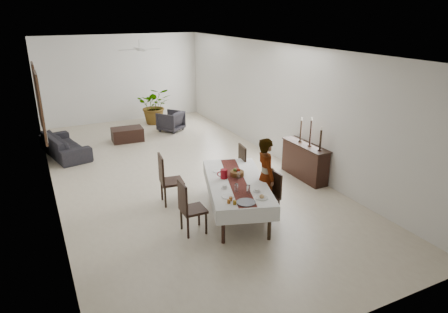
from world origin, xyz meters
TOP-DOWN VIEW (x-y plane):
  - floor at (0.00, 0.00)m, footprint 6.00×12.00m
  - ceiling at (0.00, 0.00)m, footprint 6.00×12.00m
  - wall_back at (0.00, 6.00)m, footprint 6.00×0.02m
  - wall_front at (0.00, -6.00)m, footprint 6.00×0.02m
  - wall_left at (-3.00, 0.00)m, footprint 0.02×12.00m
  - wall_right at (3.00, 0.00)m, footprint 0.02×12.00m
  - dining_table_top at (0.36, -2.56)m, footprint 1.66×2.53m
  - table_leg_fl at (-0.40, -3.48)m, footprint 0.09×0.09m
  - table_leg_fr at (0.41, -3.75)m, footprint 0.09×0.09m
  - table_leg_bl at (0.30, -1.37)m, footprint 0.09×0.09m
  - table_leg_br at (1.12, -1.64)m, footprint 0.09×0.09m
  - tablecloth_top at (0.36, -2.56)m, footprint 1.89×2.75m
  - tablecloth_drape_left at (-0.18, -2.38)m, footprint 0.80×2.39m
  - tablecloth_drape_right at (0.90, -2.74)m, footprint 0.80×2.39m
  - tablecloth_drape_near at (-0.04, -3.75)m, footprint 1.09×0.37m
  - tablecloth_drape_far at (0.75, -1.37)m, footprint 1.09×0.37m
  - table_runner at (0.36, -2.56)m, footprint 1.09×2.42m
  - red_pitcher at (0.17, -2.35)m, footprint 0.18×0.18m
  - pitcher_handle at (0.09, -2.32)m, footprint 0.12×0.06m
  - wine_glass_near at (0.27, -3.20)m, footprint 0.07×0.07m
  - wine_glass_mid at (0.10, -3.04)m, footprint 0.07×0.07m
  - wine_glass_far at (0.42, -2.53)m, footprint 0.07×0.07m
  - teacup_right at (0.45, -3.21)m, footprint 0.09×0.09m
  - saucer_right at (0.45, -3.21)m, footprint 0.15×0.15m
  - teacup_left at (-0.03, -2.79)m, footprint 0.09×0.09m
  - saucer_left at (-0.03, -2.79)m, footprint 0.15×0.15m
  - plate_near_right at (0.39, -3.50)m, footprint 0.23×0.23m
  - bread_near_right at (0.39, -3.50)m, footprint 0.09×0.09m
  - plate_near_left at (-0.15, -3.16)m, footprint 0.23×0.23m
  - plate_far_left at (0.23, -1.95)m, footprint 0.23×0.23m
  - serving_tray at (0.04, -3.53)m, footprint 0.35×0.35m
  - jam_jar_a at (-0.18, -3.49)m, footprint 0.06×0.06m
  - jam_jar_b at (-0.25, -3.41)m, footprint 0.06×0.06m
  - jam_jar_c at (-0.17, -3.33)m, footprint 0.06×0.06m
  - fruit_basket at (0.48, -2.35)m, footprint 0.29×0.29m
  - fruit_red at (0.52, -2.34)m, footprint 0.09×0.09m
  - fruit_green at (0.45, -2.31)m, footprint 0.08×0.08m
  - chair_right_near_seat at (0.89, -2.94)m, footprint 0.39×0.39m
  - chair_right_near_leg_fl at (1.06, -3.10)m, footprint 0.04×0.04m
  - chair_right_near_leg_fr at (1.05, -2.78)m, footprint 0.04×0.04m
  - chair_right_near_leg_bl at (0.73, -3.10)m, footprint 0.04×0.04m
  - chair_right_near_leg_br at (0.73, -2.78)m, footprint 0.04×0.04m
  - chair_right_near_back at (1.07, -2.94)m, footprint 0.04×0.39m
  - chair_right_far_seat at (0.86, -1.48)m, footprint 0.51×0.51m
  - chair_right_far_leg_fl at (1.01, -1.70)m, footprint 0.05×0.05m
  - chair_right_far_leg_fr at (1.07, -1.33)m, footprint 0.05×0.05m
  - chair_right_far_leg_bl at (0.65, -1.64)m, footprint 0.05×0.05m
  - chair_right_far_leg_br at (0.70, -1.27)m, footprint 0.05×0.05m
  - chair_right_far_back at (1.06, -1.52)m, footprint 0.11×0.45m
  - chair_left_near_seat at (-0.73, -2.87)m, footprint 0.45×0.45m
  - chair_left_near_leg_fl at (-0.91, -2.68)m, footprint 0.05×0.05m
  - chair_left_near_leg_fr at (-0.91, -3.05)m, footprint 0.05×0.05m
  - chair_left_near_leg_bl at (-0.54, -2.69)m, footprint 0.05×0.05m
  - chair_left_near_leg_br at (-0.55, -3.05)m, footprint 0.05×0.05m
  - chair_left_near_back at (-0.93, -2.86)m, footprint 0.05×0.45m
  - chair_left_far_seat at (-0.68, -1.51)m, footprint 0.53×0.53m
  - chair_left_far_leg_fl at (-0.85, -1.29)m, footprint 0.05×0.05m
  - chair_left_far_leg_fr at (-0.90, -1.68)m, footprint 0.05×0.05m
  - chair_left_far_leg_bl at (-0.46, -1.34)m, footprint 0.05×0.05m
  - chair_left_far_leg_br at (-0.51, -1.72)m, footprint 0.05×0.05m
  - chair_left_far_back at (-0.89, -1.48)m, footprint 0.10×0.48m
  - woman at (0.92, -2.77)m, footprint 0.49×0.65m
  - sideboard_body at (2.78, -1.66)m, footprint 0.38×1.43m
  - sideboard_top at (2.78, -1.66)m, footprint 0.42×1.49m
  - candlestick_near_base at (2.78, -2.18)m, footprint 0.10×0.10m
  - candlestick_near_shaft at (2.78, -2.18)m, footprint 0.05×0.05m
  - candlestick_near_candle at (2.78, -2.18)m, footprint 0.03×0.03m
  - candlestick_mid_base at (2.78, -1.80)m, footprint 0.10×0.10m
  - candlestick_mid_shaft at (2.78, -1.80)m, footprint 0.05×0.05m
  - candlestick_mid_candle at (2.78, -1.80)m, footprint 0.03×0.03m
  - candlestick_far_base at (2.78, -1.42)m, footprint 0.10×0.10m
  - candlestick_far_shaft at (2.78, -1.42)m, footprint 0.05×0.05m
  - candlestick_far_candle at (2.78, -1.42)m, footprint 0.03×0.03m
  - sofa at (-2.47, 2.81)m, footprint 1.29×2.29m
  - armchair at (1.14, 3.82)m, footprint 1.06×1.06m
  - coffee_table at (-0.51, 3.35)m, footprint 1.00×0.70m
  - potted_plant at (0.95, 5.05)m, footprint 1.48×1.37m
  - mirror_frame_near at (-2.96, 2.20)m, footprint 0.06×1.05m
  - mirror_glass_near at (-2.92, 2.20)m, footprint 0.01×0.90m
  - mirror_frame_far at (-2.96, 4.30)m, footprint 0.06×1.05m
  - mirror_glass_far at (-2.92, 4.30)m, footprint 0.01×0.90m
  - fan_rod at (0.00, 3.00)m, footprint 0.04×0.04m
  - fan_hub at (0.00, 3.00)m, footprint 0.16×0.16m
  - fan_blade_n at (0.00, 3.35)m, footprint 0.10×0.55m
  - fan_blade_s at (0.00, 2.65)m, footprint 0.10×0.55m
  - fan_blade_e at (0.35, 3.00)m, footprint 0.55×0.10m
  - fan_blade_w at (-0.35, 3.00)m, footprint 0.55×0.10m

SIDE VIEW (x-z plane):
  - floor at x=0.00m, z-range 0.00..0.00m
  - chair_right_near_leg_fl at x=1.06m, z-range 0.00..0.39m
  - chair_right_near_leg_fr at x=1.05m, z-range 0.00..0.39m
  - chair_right_near_leg_bl at x=0.73m, z-range 0.00..0.39m
  - chair_right_near_leg_br at x=0.73m, z-range 0.00..0.39m
  - coffee_table at x=-0.51m, z-range 0.00..0.43m
  - chair_left_near_leg_fl at x=-0.91m, z-range 0.00..0.44m
  - chair_left_near_leg_fr at x=-0.91m, z-range 0.00..0.44m
  - chair_left_near_leg_bl at x=-0.54m, z-range 0.00..0.44m
  - chair_left_near_leg_br at x=-0.55m, z-range 0.00..0.44m
  - chair_right_far_leg_fl at x=1.01m, z-range 0.00..0.45m
  - chair_right_far_leg_fr at x=1.07m, z-range 0.00..0.45m
  - chair_right_far_leg_bl at x=0.65m, z-range 0.00..0.45m
  - chair_right_far_leg_br at x=0.70m, z-range 0.00..0.45m
  - chair_left_far_leg_fl at x=-0.85m, z-range 0.00..0.47m
  - chair_left_far_leg_fr at x=-0.90m, z-range 0.00..0.47m
  - chair_left_far_leg_bl at x=-0.46m, z-range 0.00..0.47m
  - chair_left_far_leg_br at x=-0.51m, z-range 0.00..0.47m
  - sofa at x=-2.47m, z-range 0.00..0.63m
  - table_leg_fl at x=-0.40m, z-range 0.00..0.68m
  - table_leg_fr at x=0.41m, z-range 0.00..0.68m
  - table_leg_bl at x=0.30m, z-range 0.00..0.68m
  - table_leg_br at x=1.12m, z-range 0.00..0.68m
  - armchair at x=1.14m, z-range 0.00..0.70m
  - chair_right_near_seat at x=0.89m, z-range 0.39..0.43m
  - sideboard_body at x=2.78m, z-range 0.00..0.86m
  - chair_left_near_seat at x=-0.73m, z-range 0.44..0.49m
  - chair_right_far_seat at x=0.86m, z-range 0.45..0.50m
  - chair_left_far_seat at x=-0.68m, z-range 0.47..0.52m
  - tablecloth_drape_left at x=-0.18m, z-range 0.45..0.74m
  - tablecloth_drape_right at x=0.90m, z-range 0.45..0.74m
  - tablecloth_drape_near at x=-0.04m, z-range 0.45..0.74m
  - tablecloth_drape_far at x=0.75m, z-range 0.45..0.74m
  - chair_right_near_back at x=1.07m, z-range 0.43..0.93m
  - potted_plant at x=0.95m, z-range 0.00..1.36m
  - dining_table_top at x=0.36m, z-range 0.68..0.73m
  - tablecloth_top at x=0.36m, z-range 0.73..0.74m
  - table_runner at x=0.36m, z-range 0.74..0.75m
  - saucer_right at x=0.45m, z-range 0.74..0.75m
  - saucer_left at x=-0.03m, z-range 0.74..0.75m
  - plate_near_right at x=0.39m, z-range 0.74..0.76m
  - plate_near_left at x=-0.15m, z-range 0.74..0.76m
  - plate_far_left at x=0.23m, z-range 0.74..0.76m
  - serving_tray at x=0.04m, z-range 0.74..0.76m
  - chair_left_near_back at x=-0.93m, z-range 0.49..1.05m
  - teacup_right at x=0.45m, z-range 0.74..0.80m
  - teacup_left at x=-0.03m, z-range 0.74..0.80m
  - bread_near_right at x=0.39m, z-range 0.73..0.82m
  - jam_jar_a at x=-0.18m, z-range 0.74..0.82m
  - jam_jar_b at x=-0.25m, z-range 0.74..0.82m
  - jam_jar_c at x=-0.17m, z-range 0.74..0.82m
  - chair_right_far_back at x=1.06m, z-range 0.49..1.07m
  - fruit_basket at x=0.48m, z-range 0.74..0.84m
  - woman at x=0.92m, z-range 0.00..1.63m
  - chair_left_far_back at x=-0.89m, z-range 0.52..1.13m
  - wine_glass_near at x=0.27m, z-range 0.74..0.91m
  - wine_glass_mid at x=0.10m, z-range 0.74..0.91m
  - wine_glass_far at x=0.42m, z-range 0.74..0.91m
  - red_pitcher at x=0.17m, z-range 0.74..0.94m
  - pitcher_handle at x=0.09m, z-range 0.78..0.90m
  - fruit_red at x=0.52m, z-range 0.82..0.91m
  - fruit_green at x=0.45m, z-range 0.82..0.90m
  - sideboard_top at x=2.78m, z-range 0.86..0.89m
  - candlestick_near_base at x=2.78m, z-range 0.89..0.92m
  - candlestick_mid_base at x=2.78m, z-range 0.89..0.92m
  - candlestick_far_base at x=2.78m, z-range 0.89..0.92m
  - candlestick_near_shaft at x=2.78m, z-range 0.92..1.39m
  - candlestick_far_shaft at x=2.78m, z-range 0.92..1.44m
  - candlestick_mid_shaft at x=2.78m, z-range 0.92..1.54m
  - candlestick_near_candle at x=2.78m, z-range 1.39..1.47m
  - candlestick_far_candle at x=2.78m, z-range 1.44..1.52m
  - candlestick_mid_candle at x=2.78m, z-range 1.54..1.61m
  - wall_back at x=0.00m, z-range 0.00..3.20m
  - wall_front at x=0.00m, z-range 0.00..3.20m
  - wall_left at x=-3.00m, z-range 0.00..3.20m
  - wall_right at x=3.00m, z-range 0.00..3.20m
  - mirror_frame_near at x=-2.96m, z-range 0.67..2.53m
  - mirror_glass_near at x=-2.92m, z-range 0.75..2.45m
  - mirror_frame_far at x=-2.96m, z-range 0.67..2.53m
  - mirror_glass_far at x=-2.92m, z-range 0.75..2.45m
  - fan_hub at x=0.00m, z-range 2.86..2.94m
  - fan_blade_n at x=0.00m, z-range 2.89..2.91m
  - fan_blade_s at x=0.00m, z-range 2.89..2.91m
  - fan_blade_e at x=0.35m, z-range 2.89..2.91m
  - fan_blade_w at x=-0.35m, z-range 2.89..2.91m
  - fan_rod at x=0.00m, z-range 3.00..3.20m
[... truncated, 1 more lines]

